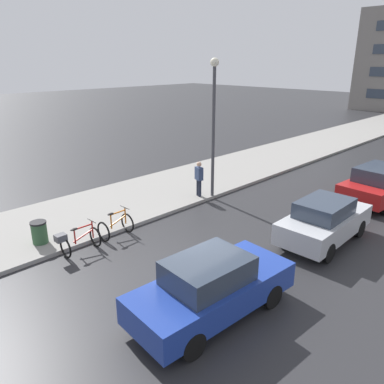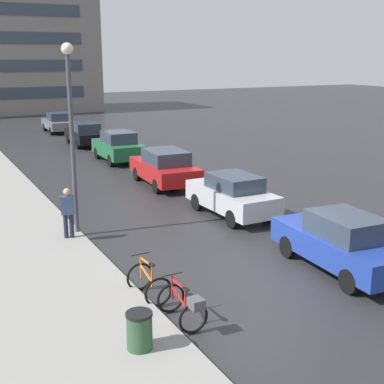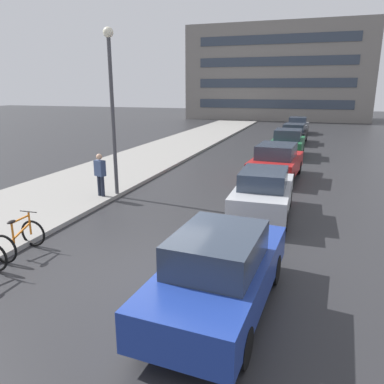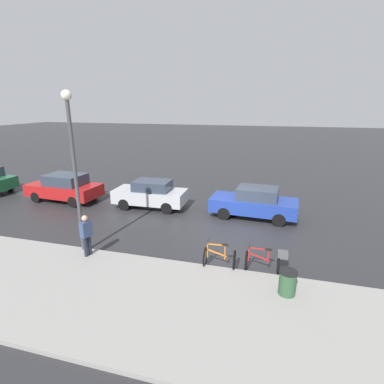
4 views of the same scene
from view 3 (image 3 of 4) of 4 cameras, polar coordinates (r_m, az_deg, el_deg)
name	(u,v)px [view 3 (image 3 of 4)]	position (r m, az deg, el deg)	size (l,w,h in m)	color
ground_plane	(148,271)	(8.88, -6.79, -11.87)	(140.00, 140.00, 0.00)	#28282B
sidewalk_kerb	(123,168)	(19.94, -10.44, 3.68)	(4.80, 60.00, 0.14)	gray
bicycle_second	(19,239)	(10.44, -24.84, -6.55)	(0.78, 1.13, 1.01)	black
car_blue	(220,271)	(7.11, 4.22, -11.91)	(2.03, 4.45, 1.61)	navy
car_silver	(263,193)	(12.39, 10.83, -0.08)	(1.78, 4.04, 1.57)	#B2B5BA
car_red	(276,161)	(17.75, 12.72, 4.59)	(2.22, 4.47, 1.63)	#AD1919
car_green	(288,143)	(23.91, 14.37, 7.25)	(1.91, 3.98, 1.68)	#1E6038
car_black	(294,133)	(30.04, 15.25, 8.63)	(1.96, 4.21, 1.48)	black
car_grey	(298,125)	(36.75, 15.79, 9.76)	(1.92, 3.88, 1.51)	slate
pedestrian	(100,174)	(14.38, -13.81, 2.70)	(0.45, 0.35, 1.75)	#1E2333
streetlamp	(112,96)	(14.26, -12.14, 14.15)	(0.37, 0.37, 6.13)	#424247
building_facade_main	(279,74)	(54.62, 13.05, 17.16)	(23.48, 9.76, 12.01)	gray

